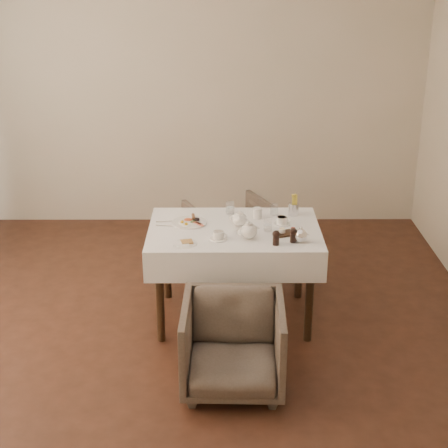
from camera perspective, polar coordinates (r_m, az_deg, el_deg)
name	(u,v)px	position (r m, az deg, el deg)	size (l,w,h in m)	color
table	(234,243)	(5.16, 0.85, -1.56)	(1.28, 0.88, 0.75)	black
armchair_near	(233,345)	(4.51, 0.76, -10.04)	(0.65, 0.67, 0.61)	#483F35
armchair_far	(232,238)	(6.05, 0.69, -1.15)	(0.69, 0.71, 0.64)	#483F35
breakfast_plate	(190,222)	(5.21, -2.89, 0.17)	(0.27, 0.27, 0.03)	white
side_plate	(185,243)	(4.84, -3.29, -1.62)	(0.17, 0.16, 0.02)	white
teapot_centre	(240,218)	(5.12, 1.31, 0.46)	(0.16, 0.12, 0.13)	white
teapot_front	(249,230)	(4.91, 2.07, -0.47)	(0.17, 0.13, 0.14)	white
creamer	(257,213)	(5.29, 2.78, 0.91)	(0.07, 0.07, 0.08)	white
teacup_near	(219,236)	(4.91, -0.46, -0.98)	(0.13, 0.13, 0.06)	white
teacup_far	(282,221)	(5.19, 4.84, 0.24)	(0.13, 0.13, 0.06)	white
glass_left	(230,208)	(5.39, 0.51, 1.36)	(0.07, 0.07, 0.10)	silver
glass_mid	(268,225)	(5.06, 3.68, -0.10)	(0.06, 0.06, 0.09)	silver
glass_right	(274,209)	(5.38, 4.19, 1.23)	(0.06, 0.06, 0.09)	silver
condiment_board	(287,232)	(5.03, 5.23, -0.70)	(0.19, 0.16, 0.04)	black
pepper_mill_left	(276,238)	(4.82, 4.35, -1.14)	(0.05, 0.05, 0.11)	black
pepper_mill_right	(293,235)	(4.88, 5.79, -0.93)	(0.05, 0.05, 0.11)	black
silver_pot	(301,234)	(4.88, 6.39, -0.87)	(0.11, 0.09, 0.12)	white
fries_cup	(294,206)	(5.37, 5.81, 1.51)	(0.08, 0.08, 0.17)	silver
cutlery_fork	(168,221)	(5.26, -4.64, 0.22)	(0.01, 0.19, 0.00)	silver
cutlery_knife	(169,226)	(5.16, -4.62, -0.18)	(0.02, 0.20, 0.00)	silver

